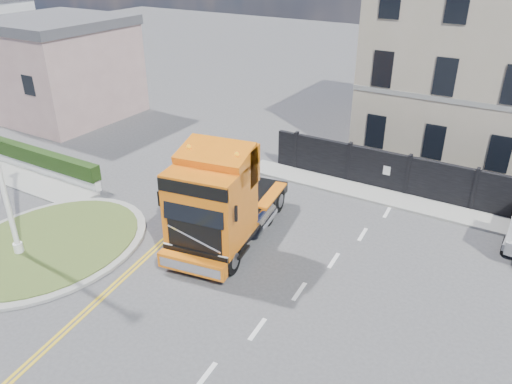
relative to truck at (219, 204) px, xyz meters
The scene contains 10 objects.
ground 2.31m from the truck, 29.63° to the right, with size 120.00×120.00×0.00m, color #424244.
traffic_island 7.15m from the truck, 148.21° to the right, with size 6.80×6.80×0.17m.
hedge_wall 11.96m from the truck, behind, with size 8.00×0.55×1.35m.
pavement_side 12.02m from the truck, behind, with size 8.50×1.80×0.10m, color gray.
seaside_bldg_pink 20.67m from the truck, 156.11° to the left, with size 8.00×8.00×6.00m, color #C4A099.
seaside_bldg_cream 28.81m from the truck, 158.92° to the left, with size 9.00×8.00×5.00m, color beige.
hoarding_fence 11.39m from the truck, 47.44° to the left, with size 18.80×0.25×2.00m.
georgian_building 17.81m from the truck, 65.80° to the left, with size 12.30×10.30×12.80m.
pavement_far 10.48m from the truck, 46.31° to the left, with size 20.00×1.60×0.12m, color gray.
truck is the anchor object (origin of this frame).
Camera 1 is at (8.91, -13.28, 11.10)m, focal length 35.00 mm.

